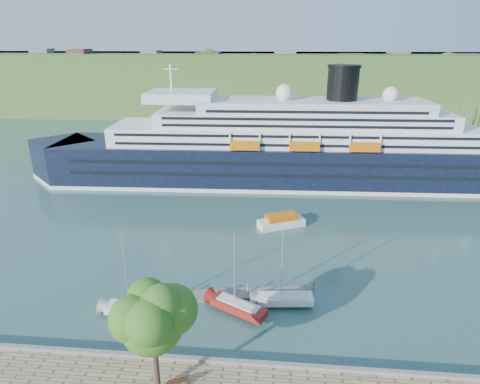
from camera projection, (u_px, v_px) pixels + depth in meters
name	position (u px, v px, depth m)	size (l,w,h in m)	color
ground	(193.00, 367.00, 38.09)	(400.00, 400.00, 0.00)	#2F5551
far_hillside	(260.00, 83.00, 168.81)	(400.00, 50.00, 24.00)	#355823
quay_coping	(192.00, 359.00, 37.49)	(220.00, 0.50, 0.30)	slate
cruise_ship	(283.00, 126.00, 83.58)	(109.67, 15.97, 24.63)	black
park_bench	(178.00, 380.00, 34.58)	(1.77, 0.73, 1.13)	#4A2815
promenade_tree	(153.00, 336.00, 32.32)	(6.93, 6.93, 11.49)	#2C5516
floating_pontoon	(231.00, 294.00, 48.56)	(18.15, 2.22, 0.40)	slate
sailboat_white_near	(131.00, 282.00, 43.26)	(7.18, 2.00, 9.28)	silver
sailboat_red	(238.00, 278.00, 43.72)	(7.36, 2.04, 9.50)	maroon
sailboat_white_far	(286.00, 272.00, 45.17)	(7.18, 1.99, 9.28)	silver
tender_launch	(281.00, 220.00, 66.37)	(7.79, 2.67, 2.15)	#D1630C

